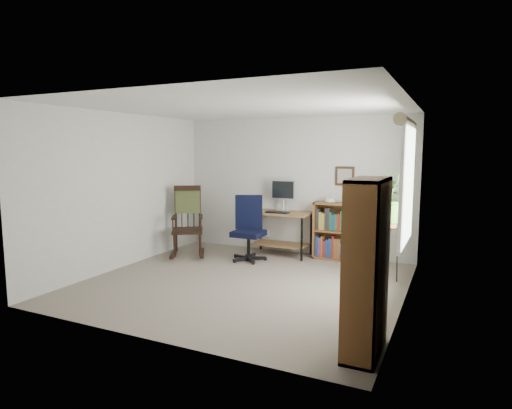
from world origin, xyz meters
The scene contains 18 objects.
floor centered at (0.00, 0.00, 0.00)m, with size 4.20×4.00×0.00m, color gray.
ceiling centered at (0.00, 0.00, 2.40)m, with size 4.20×4.00×0.00m, color silver.
wall_back centered at (0.00, 2.00, 1.20)m, with size 4.20×0.00×2.40m, color silver.
wall_front centered at (0.00, -2.00, 1.20)m, with size 4.20×0.00×2.40m, color silver.
wall_left centered at (-2.10, 0.00, 1.20)m, with size 0.00×4.00×2.40m, color silver.
wall_right centered at (2.10, 0.00, 1.20)m, with size 0.00×4.00×2.40m, color silver.
window centered at (2.06, 0.30, 1.40)m, with size 0.12×1.20×1.50m, color white, non-canonical shape.
desk centered at (-0.15, 1.70, 0.38)m, with size 1.06×0.58×0.76m, color olive, non-canonical shape.
monitor centered at (-0.15, 1.84, 1.04)m, with size 0.46×0.16×0.56m, color silver, non-canonical shape.
keyboard centered at (-0.15, 1.58, 0.77)m, with size 0.40×0.15×0.03m, color black.
office_chair centered at (-0.47, 1.11, 0.55)m, with size 0.60×0.60×1.10m, color black, non-canonical shape.
rocking_chair centered at (-1.57, 0.95, 0.62)m, with size 0.64×1.06×1.23m, color black, non-canonical shape.
low_bookshelf centered at (0.90, 1.82, 0.48)m, with size 0.91×0.30×0.96m, color brown, non-canonical shape.
tall_bookshelf centered at (1.92, -1.38, 0.79)m, with size 0.30×0.69×1.59m, color brown, non-canonical shape.
plant_stand centered at (1.80, 0.94, 0.45)m, with size 0.25×0.25×0.90m, color black, non-canonical shape.
spider_plant centered at (1.80, 0.94, 1.56)m, with size 1.69×1.88×1.46m, color #346523.
potted_plant_small centered at (1.18, 1.83, 1.01)m, with size 0.13×0.24×0.11m, color #346523.
framed_picture centered at (0.90, 1.97, 1.40)m, with size 0.32×0.04×0.32m, color black, non-canonical shape.
Camera 1 is at (2.60, -5.14, 1.83)m, focal length 30.00 mm.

